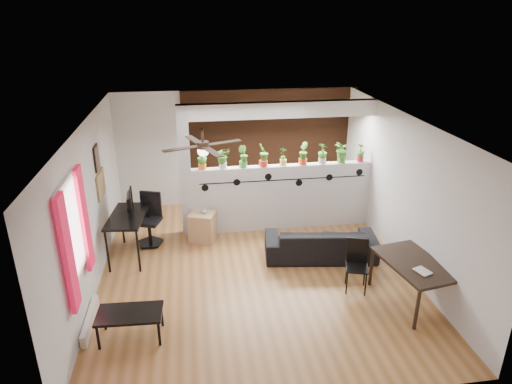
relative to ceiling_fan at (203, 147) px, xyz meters
name	(u,v)px	position (x,y,z in m)	size (l,w,h in m)	color
room_shell	(254,199)	(0.80, 0.30, -1.01)	(6.30, 7.10, 2.90)	brown
partition_wall	(282,197)	(1.60, 1.80, -1.64)	(3.60, 0.18, 1.35)	#BCBCC1
ceiling_header	(284,110)	(1.60, 1.80, 0.14)	(3.60, 0.18, 0.30)	silver
pier_column	(185,172)	(-0.31, 1.80, -1.01)	(0.22, 0.20, 2.60)	#BCBCC1
brick_panel	(270,147)	(1.60, 3.27, -1.01)	(3.90, 0.05, 2.60)	brown
vine_decal	(284,180)	(1.60, 1.70, -1.23)	(3.31, 0.01, 0.30)	black
window_assembly	(74,231)	(-1.76, -0.90, -0.81)	(0.09, 1.30, 1.55)	white
baseboard_heater	(90,320)	(-1.74, -0.90, -2.22)	(0.08, 1.00, 0.18)	silver
corkboard	(101,184)	(-1.78, 1.25, -0.96)	(0.03, 0.60, 0.45)	olive
framed_art	(97,158)	(-1.78, 1.20, -0.46)	(0.03, 0.34, 0.44)	#8C7259
ceiling_fan	(203,147)	(0.00, 0.00, 0.00)	(1.19, 1.19, 0.43)	black
potted_plant_0	(202,158)	(0.02, 1.80, -0.74)	(0.21, 0.24, 0.42)	orange
potted_plant_1	(223,157)	(0.42, 1.80, -0.74)	(0.23, 0.20, 0.42)	silver
potted_plant_2	(243,156)	(0.81, 1.80, -0.74)	(0.28, 0.27, 0.43)	green
potted_plant_3	(263,154)	(1.21, 1.80, -0.72)	(0.31, 0.31, 0.47)	red
potted_plant_4	(283,156)	(1.60, 1.80, -0.76)	(0.23, 0.21, 0.38)	gold
potted_plant_5	(303,153)	(1.99, 1.80, -0.73)	(0.22, 0.26, 0.45)	#E8401B
potted_plant_6	(323,153)	(2.39, 1.80, -0.74)	(0.27, 0.27, 0.42)	silver
potted_plant_7	(342,152)	(2.79, 1.80, -0.74)	(0.22, 0.25, 0.43)	#367E2E
potted_plant_8	(361,152)	(3.18, 1.80, -0.76)	(0.23, 0.23, 0.37)	#B11C2E
sofa	(320,243)	(2.05, 0.52, -2.04)	(1.90, 0.75, 0.56)	black
cube_shelf	(202,227)	(-0.04, 1.46, -2.03)	(0.47, 0.42, 0.57)	#A98159
cup	(204,211)	(0.01, 1.46, -1.69)	(0.12, 0.12, 0.09)	gray
computer_desk	(128,219)	(-1.36, 1.03, -1.57)	(0.72, 1.20, 0.83)	black
monitor	(128,206)	(-1.36, 1.18, -1.38)	(0.06, 0.36, 0.21)	black
office_chair	(150,222)	(-1.03, 1.48, -1.87)	(0.53, 0.54, 1.00)	black
dining_table	(414,266)	(3.05, -1.01, -1.70)	(0.97, 1.37, 0.69)	black
book	(418,273)	(2.95, -1.31, -1.61)	(0.18, 0.24, 0.02)	gray
folding_chair	(357,260)	(2.34, -0.52, -1.81)	(0.43, 0.43, 0.85)	black
coffee_table	(130,315)	(-1.12, -1.24, -1.95)	(0.90, 0.53, 0.41)	black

